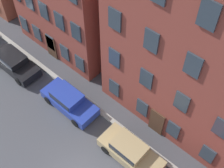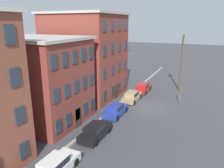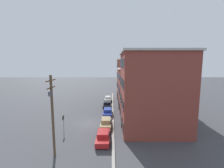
{
  "view_description": "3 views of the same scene",
  "coord_description": "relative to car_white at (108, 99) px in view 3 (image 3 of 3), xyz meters",
  "views": [
    {
      "loc": [
        6.53,
        -4.18,
        19.18
      ],
      "look_at": [
        0.34,
        2.71,
        7.37
      ],
      "focal_mm": 50.0,
      "sensor_mm": 36.0,
      "label": 1
    },
    {
      "loc": [
        -27.91,
        -6.84,
        11.32
      ],
      "look_at": [
        -1.85,
        5.08,
        3.25
      ],
      "focal_mm": 35.0,
      "sensor_mm": 36.0,
      "label": 2
    },
    {
      "loc": [
        26.16,
        4.35,
        10.68
      ],
      "look_at": [
        -0.37,
        4.33,
        7.22
      ],
      "focal_mm": 24.0,
      "sensor_mm": 36.0,
      "label": 3
    }
  ],
  "objects": [
    {
      "name": "apartment_corner",
      "position": [
        -2.94,
        7.91,
        5.43
      ],
      "size": [
        8.65,
        10.57,
        12.33
      ],
      "color": "brown",
      "rests_on": "ground_plane"
    },
    {
      "name": "car_red",
      "position": [
        23.08,
        -0.04,
        0.0
      ],
      "size": [
        4.4,
        1.92,
        1.43
      ],
      "color": "#B21E1E",
      "rests_on": "ground_plane"
    },
    {
      "name": "car_blue",
      "position": [
        12.19,
        0.28,
        0.0
      ],
      "size": [
        4.4,
        1.92,
        1.43
      ],
      "color": "#233899",
      "rests_on": "ground_plane"
    },
    {
      "name": "apartment_midblock",
      "position": [
        7.48,
        8.29,
        4.17
      ],
      "size": [
        8.87,
        11.33,
        9.82
      ],
      "color": "brown",
      "rests_on": "ground_plane"
    },
    {
      "name": "car_tan",
      "position": [
        18.06,
        0.17,
        0.0
      ],
      "size": [
        4.4,
        1.92,
        1.43
      ],
      "color": "tan",
      "rests_on": "ground_plane"
    },
    {
      "name": "utility_pole",
      "position": [
        26.56,
        -5.5,
        4.61
      ],
      "size": [
        2.4,
        0.44,
        9.55
      ],
      "color": "brown",
      "rests_on": "ground_plane"
    },
    {
      "name": "car_white",
      "position": [
        0.0,
        0.0,
        0.0
      ],
      "size": [
        4.4,
        1.92,
        1.43
      ],
      "color": "silver",
      "rests_on": "ground_plane"
    },
    {
      "name": "apartment_far",
      "position": [
        18.13,
        7.93,
        5.66
      ],
      "size": [
        10.67,
        10.6,
        12.79
      ],
      "color": "brown",
      "rests_on": "ground_plane"
    },
    {
      "name": "kerb_strip",
      "position": [
        16.66,
        1.38,
        -0.67
      ],
      "size": [
        56.0,
        0.36,
        0.16
      ],
      "primitive_type": "cube",
      "color": "#9E998E",
      "rests_on": "ground_plane"
    },
    {
      "name": "caution_sign",
      "position": [
        19.89,
        -6.57,
        1.11
      ],
      "size": [
        1.01,
        0.08,
        2.77
      ],
      "color": "slate",
      "rests_on": "ground_plane"
    },
    {
      "name": "ground_plane",
      "position": [
        16.66,
        -3.12,
        -0.75
      ],
      "size": [
        200.0,
        200.0,
        0.0
      ],
      "primitive_type": "plane",
      "color": "#424247"
    },
    {
      "name": "car_black",
      "position": [
        6.23,
        -0.08,
        0.0
      ],
      "size": [
        4.4,
        1.92,
        1.43
      ],
      "color": "black",
      "rests_on": "ground_plane"
    }
  ]
}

